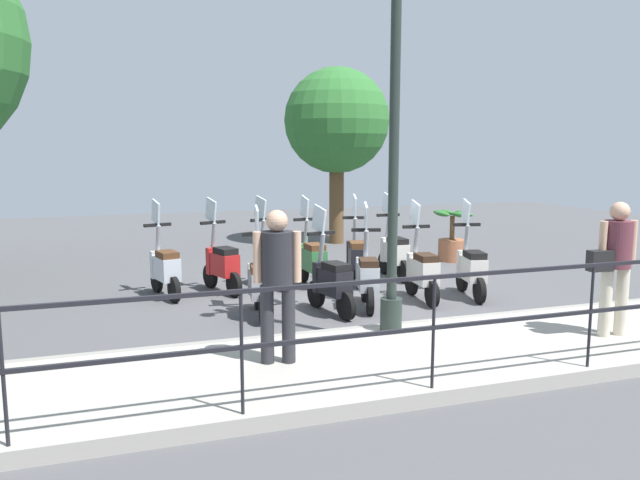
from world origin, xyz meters
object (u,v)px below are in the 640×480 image
object	(u,v)px
pedestrian_distant	(277,274)
scooter_far_5	(165,267)
scooter_near_2	(367,276)
scooter_near_3	(331,280)
pedestrian_with_bag	(615,258)
tree_distant	(337,122)
scooter_near_0	(471,267)
scooter_near_4	(260,283)
scooter_far_4	(222,263)
scooter_far_0	(394,252)
scooter_far_1	(357,256)
scooter_far_2	(312,259)
potted_palm	(452,240)
scooter_far_3	(271,259)
scooter_near_1	(422,270)
lamp_post_near	(394,158)

from	to	relation	value
pedestrian_distant	scooter_far_5	size ratio (longest dim) A/B	1.03
scooter_near_2	scooter_near_3	xyz separation A→B (m)	(-0.14, 0.62, 0.00)
pedestrian_with_bag	pedestrian_distant	xyz separation A→B (m)	(0.36, 3.97, 0.00)
pedestrian_distant	tree_distant	distance (m)	9.39
scooter_near_0	scooter_near_4	world-z (taller)	same
scooter_near_3	scooter_far_4	xyz separation A→B (m)	(1.82, 1.25, 0.00)
pedestrian_distant	scooter_far_0	bearing A→B (deg)	154.95
pedestrian_with_bag	scooter_near_3	size ratio (longest dim) A/B	1.03
pedestrian_distant	tree_distant	size ratio (longest dim) A/B	0.37
scooter_near_2	scooter_far_1	bearing A→B (deg)	0.73
scooter_far_2	scooter_far_0	bearing A→B (deg)	-86.74
scooter_far_0	tree_distant	bearing A→B (deg)	-5.89
potted_palm	scooter_far_1	xyz separation A→B (m)	(-1.43, 2.73, 0.04)
scooter_near_2	scooter_far_1	distance (m)	1.66
tree_distant	scooter_far_5	xyz separation A→B (m)	(-4.48, 4.54, -2.49)
scooter_far_3	scooter_near_0	bearing A→B (deg)	-138.64
scooter_near_2	scooter_far_4	xyz separation A→B (m)	(1.68, 1.87, 0.00)
scooter_far_0	scooter_near_2	bearing A→B (deg)	144.88
pedestrian_distant	pedestrian_with_bag	bearing A→B (deg)	98.30
scooter_near_2	scooter_near_0	bearing A→B (deg)	-70.48
scooter_far_1	pedestrian_distant	bearing A→B (deg)	162.76
potted_palm	scooter_near_1	bearing A→B (deg)	142.46
scooter_near_1	scooter_far_2	bearing A→B (deg)	46.26
tree_distant	scooter_far_1	size ratio (longest dim) A/B	2.78
lamp_post_near	scooter_near_3	distance (m)	2.31
scooter_far_5	potted_palm	bearing A→B (deg)	-91.00
scooter_far_3	pedestrian_with_bag	bearing A→B (deg)	-163.11
scooter_near_2	scooter_near_4	size ratio (longest dim) A/B	1.00
tree_distant	scooter_far_0	world-z (taller)	tree_distant
pedestrian_distant	scooter_far_2	xyz separation A→B (m)	(3.91, -1.63, -0.60)
scooter_near_0	scooter_near_2	distance (m)	1.81
pedestrian_with_bag	scooter_far_4	bearing A→B (deg)	47.06
scooter_near_2	scooter_far_0	xyz separation A→B (m)	(1.79, -1.28, 0.00)
pedestrian_distant	scooter_far_0	xyz separation A→B (m)	(4.09, -3.25, -0.60)
pedestrian_distant	scooter_far_2	distance (m)	4.28
scooter_near_3	scooter_far_1	xyz separation A→B (m)	(1.73, -1.09, 0.00)
scooter_near_0	scooter_near_2	world-z (taller)	same
scooter_far_3	scooter_far_5	bearing A→B (deg)	78.36
scooter_near_0	scooter_far_2	world-z (taller)	same
pedestrian_distant	scooter_far_2	bearing A→B (deg)	170.84
scooter_near_2	scooter_near_3	world-z (taller)	same
lamp_post_near	scooter_near_0	size ratio (longest dim) A/B	3.03
pedestrian_distant	scooter_far_5	bearing A→B (deg)	-154.89
scooter_near_3	scooter_far_2	world-z (taller)	same
scooter_far_0	scooter_far_2	distance (m)	1.63
scooter_far_0	scooter_far_2	bearing A→B (deg)	96.72
scooter_near_0	scooter_far_2	size ratio (longest dim) A/B	1.00
pedestrian_distant	scooter_far_3	distance (m)	4.25
pedestrian_with_bag	scooter_far_3	distance (m)	5.41
scooter_far_2	tree_distant	bearing A→B (deg)	-28.09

